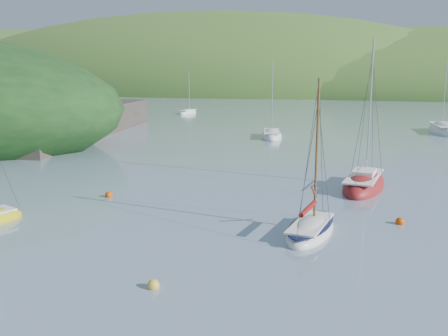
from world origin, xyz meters
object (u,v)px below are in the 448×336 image
(sloop_red, at_px, (364,185))
(distant_sloop_b, at_px, (443,131))
(daysailer_white, at_px, (311,230))
(distant_sloop_a, at_px, (272,136))
(distant_sloop_c, at_px, (188,113))

(sloop_red, bearing_deg, distant_sloop_b, 82.68)
(daysailer_white, relative_size, distant_sloop_a, 0.84)
(distant_sloop_b, bearing_deg, daysailer_white, -109.89)
(distant_sloop_a, relative_size, distant_sloop_b, 0.75)
(daysailer_white, xyz_separation_m, distant_sloop_c, (-31.52, 61.20, -0.05))
(sloop_red, xyz_separation_m, distant_sloop_b, (8.49, 34.88, -0.00))
(daysailer_white, distance_m, distant_sloop_c, 68.83)
(distant_sloop_a, xyz_separation_m, distant_sloop_b, (20.35, 11.47, 0.04))
(distant_sloop_b, bearing_deg, distant_sloop_a, -157.47)
(distant_sloop_a, height_order, distant_sloop_b, distant_sloop_b)
(sloop_red, bearing_deg, daysailer_white, -94.55)
(distant_sloop_b, relative_size, distant_sloop_c, 1.64)
(sloop_red, distance_m, distant_sloop_a, 26.24)
(distant_sloop_b, height_order, distant_sloop_c, distant_sloop_b)
(daysailer_white, relative_size, distant_sloop_b, 0.63)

